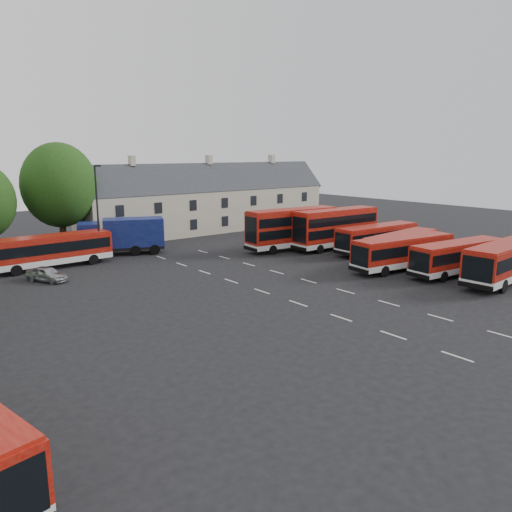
# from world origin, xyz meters

# --- Properties ---
(ground) EXTENTS (140.00, 140.00, 0.00)m
(ground) POSITION_xyz_m (0.00, 0.00, 0.00)
(ground) COLOR black
(ground) RESTS_ON ground
(lane_markings) EXTENTS (5.15, 33.80, 0.01)m
(lane_markings) POSITION_xyz_m (2.50, 2.00, 0.01)
(lane_markings) COLOR beige
(lane_markings) RESTS_ON ground
(terrace_houses) EXTENTS (35.70, 7.13, 10.06)m
(terrace_houses) POSITION_xyz_m (14.00, 30.00, 3.86)
(terrace_houses) COLOR beige
(terrace_houses) RESTS_ON ground
(bus_row_a) EXTENTS (11.76, 3.41, 3.28)m
(bus_row_a) POSITION_xyz_m (17.57, -8.38, 1.97)
(bus_row_a) COLOR silver
(bus_row_a) RESTS_ON ground
(bus_row_b) EXTENTS (10.41, 3.46, 2.89)m
(bus_row_b) POSITION_xyz_m (16.67, -4.55, 1.74)
(bus_row_b) COLOR silver
(bus_row_b) RESTS_ON ground
(bus_row_c) EXTENTS (10.86, 3.79, 3.01)m
(bus_row_c) POSITION_xyz_m (14.56, -0.43, 1.81)
(bus_row_c) COLOR silver
(bus_row_c) RESTS_ON ground
(bus_row_d) EXTENTS (10.36, 3.31, 2.88)m
(bus_row_d) POSITION_xyz_m (16.78, 1.37, 1.73)
(bus_row_d) COLOR silver
(bus_row_d) RESTS_ON ground
(bus_row_e) EXTENTS (10.47, 2.89, 2.93)m
(bus_row_e) POSITION_xyz_m (18.97, 5.88, 1.76)
(bus_row_e) COLOR silver
(bus_row_e) RESTS_ON ground
(bus_dd_south) EXTENTS (10.76, 2.96, 4.37)m
(bus_dd_south) POSITION_xyz_m (17.40, 10.28, 2.49)
(bus_dd_south) COLOR silver
(bus_dd_south) RESTS_ON ground
(bus_dd_north) EXTENTS (11.04, 3.47, 4.45)m
(bus_dd_north) POSITION_xyz_m (13.35, 12.92, 2.54)
(bus_dd_north) COLOR silver
(bus_dd_north) RESTS_ON ground
(bus_north) EXTENTS (10.79, 2.79, 3.03)m
(bus_north) POSITION_xyz_m (-9.95, 20.27, 1.82)
(bus_north) COLOR silver
(bus_north) RESTS_ON ground
(box_truck) EXTENTS (8.86, 5.79, 3.72)m
(box_truck) POSITION_xyz_m (-2.14, 22.07, 2.09)
(box_truck) COLOR black
(box_truck) RESTS_ON ground
(silver_car) EXTENTS (2.99, 3.93, 1.25)m
(silver_car) POSITION_xyz_m (-11.85, 15.51, 0.62)
(silver_car) COLOR #A9ADB1
(silver_car) RESTS_ON ground
(lamppost) EXTENTS (0.64, 0.42, 9.29)m
(lamppost) POSITION_xyz_m (-5.53, 19.83, 4.96)
(lamppost) COLOR black
(lamppost) RESTS_ON ground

